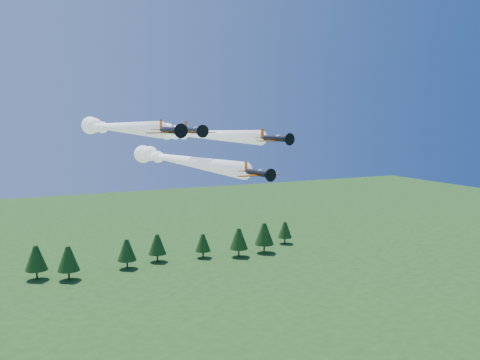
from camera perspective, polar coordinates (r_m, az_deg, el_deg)
name	(u,v)px	position (r m, az deg, el deg)	size (l,w,h in m)	color
plane_lead	(175,159)	(98.72, -6.93, 2.23)	(9.05, 49.89, 3.70)	black
plane_left	(112,127)	(102.58, -13.45, 5.52)	(9.10, 49.15, 3.70)	black
plane_right	(198,134)	(108.10, -4.54, 4.88)	(11.88, 43.87, 3.70)	black
plane_slot	(194,131)	(89.89, -4.96, 5.26)	(7.52, 8.21, 2.66)	black
treeline	(86,252)	(192.79, -16.14, -7.40)	(161.64, 20.37, 11.84)	#382314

